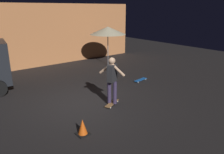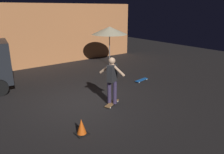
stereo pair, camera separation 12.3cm
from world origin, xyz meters
TOP-DOWN VIEW (x-y plane):
  - ground_plane at (0.00, 0.00)m, footprint 28.00×28.00m
  - low_building at (0.68, 8.16)m, footprint 13.42×3.99m
  - patio_umbrella at (4.10, 4.00)m, footprint 2.10×2.10m
  - skateboard_ridden at (0.72, -0.70)m, footprint 0.79×0.52m
  - skateboard_spare at (3.47, 0.59)m, footprint 0.80×0.31m
  - skater at (0.72, -0.70)m, footprint 0.51×0.92m
  - traffic_cone at (-1.11, -1.73)m, footprint 0.34×0.34m

SIDE VIEW (x-z plane):
  - ground_plane at x=0.00m, z-range 0.00..0.00m
  - skateboard_ridden at x=0.72m, z-range 0.02..0.09m
  - skateboard_spare at x=3.47m, z-range 0.02..0.09m
  - traffic_cone at x=-1.11m, z-range -0.02..0.44m
  - skater at x=0.72m, z-range 0.20..1.87m
  - low_building at x=0.68m, z-range 0.00..3.60m
  - patio_umbrella at x=4.10m, z-range 0.92..3.22m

